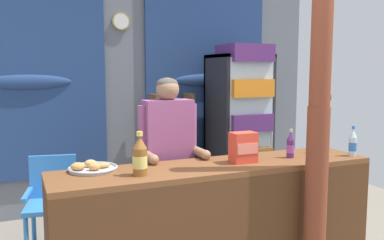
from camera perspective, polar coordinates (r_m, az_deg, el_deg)
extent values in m
cube|color=slate|center=(5.02, -8.46, 4.18)|extent=(4.81, 0.12, 2.83)
cube|color=navy|center=(4.76, -22.02, 6.35)|extent=(1.67, 0.04, 2.38)
ellipsoid|color=navy|center=(4.74, -21.95, 4.91)|extent=(0.92, 0.10, 0.16)
cube|color=navy|center=(5.26, 2.01, 6.83)|extent=(1.61, 0.04, 2.38)
ellipsoid|color=navy|center=(5.24, 2.10, 5.53)|extent=(0.89, 0.10, 0.16)
cylinder|color=tan|center=(4.94, -9.86, 13.34)|extent=(0.20, 0.03, 0.20)
cylinder|color=white|center=(4.92, -9.82, 13.36)|extent=(0.17, 0.01, 0.17)
cube|color=beige|center=(5.08, -3.00, 7.94)|extent=(0.24, 0.02, 0.18)
cube|color=brown|center=(3.12, 3.61, -6.53)|extent=(2.48, 0.55, 0.04)
cube|color=#4E2E18|center=(3.05, 5.81, -16.17)|extent=(2.48, 0.04, 0.90)
cube|color=#4E2E18|center=(3.92, 19.71, -11.26)|extent=(0.08, 0.50, 0.90)
cylinder|color=brown|center=(3.20, 16.80, -10.66)|extent=(0.16, 0.16, 1.38)
cylinder|color=brown|center=(3.09, 17.71, 14.66)|extent=(0.15, 0.15, 1.38)
ellipsoid|color=brown|center=(3.11, 18.32, 3.03)|extent=(0.06, 0.05, 0.08)
cube|color=#232328|center=(5.24, 4.92, -1.14)|extent=(0.64, 0.04, 1.83)
cube|color=#232328|center=(4.85, 3.34, -1.76)|extent=(0.04, 0.60, 1.83)
cube|color=#232328|center=(5.15, 9.37, -1.34)|extent=(0.04, 0.60, 1.83)
cube|color=#232328|center=(4.95, 6.58, 8.78)|extent=(0.64, 0.60, 0.04)
cube|color=#232328|center=(5.19, 6.31, -11.15)|extent=(0.64, 0.60, 0.08)
cube|color=silver|center=(4.74, 8.18, -1.41)|extent=(0.58, 0.02, 1.67)
cylinder|color=#B7B7BC|center=(4.86, 11.01, -1.85)|extent=(0.02, 0.02, 0.40)
cube|color=silver|center=(5.06, 6.39, -5.70)|extent=(0.56, 0.52, 0.02)
cube|color=brown|center=(4.94, 7.10, -4.72)|extent=(0.52, 0.48, 0.20)
cube|color=silver|center=(4.99, 6.45, -1.26)|extent=(0.56, 0.52, 0.02)
cube|color=#56286B|center=(4.87, 7.17, -0.16)|extent=(0.52, 0.48, 0.20)
cube|color=silver|center=(4.95, 6.51, 3.28)|extent=(0.56, 0.52, 0.02)
cube|color=orange|center=(4.84, 7.24, 4.49)|extent=(0.52, 0.48, 0.20)
cube|color=silver|center=(4.94, 6.57, 7.86)|extent=(0.56, 0.52, 0.02)
cube|color=#56286B|center=(4.84, 7.31, 9.17)|extent=(0.52, 0.48, 0.20)
cube|color=brown|center=(4.87, -5.24, -4.49)|extent=(0.04, 0.28, 1.37)
cube|color=brown|center=(5.02, -0.45, -4.12)|extent=(0.04, 0.28, 1.37)
cube|color=brown|center=(4.87, -2.84, 1.26)|extent=(0.44, 0.28, 0.02)
cylinder|color=#56286B|center=(4.84, -3.58, 2.11)|extent=(0.07, 0.07, 0.13)
cylinder|color=#75C64C|center=(4.88, -2.12, 2.24)|extent=(0.05, 0.05, 0.14)
cube|color=brown|center=(4.92, -2.81, -3.52)|extent=(0.44, 0.28, 0.02)
cylinder|color=orange|center=(4.89, -3.54, -2.67)|extent=(0.06, 0.06, 0.13)
cylinder|color=black|center=(4.93, -2.10, -2.67)|extent=(0.06, 0.06, 0.12)
cube|color=brown|center=(5.01, -2.78, -8.16)|extent=(0.44, 0.28, 0.02)
cylinder|color=black|center=(4.97, -3.51, -7.28)|extent=(0.06, 0.06, 0.15)
cylinder|color=orange|center=(5.02, -2.08, -7.24)|extent=(0.05, 0.05, 0.13)
cube|color=#3884D6|center=(3.96, -18.93, -11.20)|extent=(0.52, 0.52, 0.04)
cube|color=#3884D6|center=(4.09, -18.73, -7.40)|extent=(0.42, 0.12, 0.40)
cylinder|color=#3884D6|center=(3.88, -22.02, -15.14)|extent=(0.04, 0.04, 0.44)
cylinder|color=#3884D6|center=(3.83, -16.21, -15.18)|extent=(0.04, 0.04, 0.44)
cylinder|color=#3884D6|center=(4.23, -21.14, -13.25)|extent=(0.04, 0.04, 0.44)
cylinder|color=#3884D6|center=(4.19, -15.85, -13.25)|extent=(0.04, 0.04, 0.44)
cube|color=#3884D6|center=(3.95, -21.92, -9.53)|extent=(0.11, 0.40, 0.03)
cube|color=#3884D6|center=(3.90, -16.04, -9.50)|extent=(0.11, 0.40, 0.03)
cylinder|color=#28282D|center=(3.54, -4.62, -13.09)|extent=(0.11, 0.11, 0.87)
cylinder|color=#28282D|center=(3.60, -1.99, -12.76)|extent=(0.11, 0.11, 0.87)
cube|color=#934C7F|center=(3.40, -3.37, -1.70)|extent=(0.40, 0.20, 0.54)
sphere|color=#997051|center=(3.36, -3.42, 4.28)|extent=(0.19, 0.19, 0.19)
ellipsoid|color=#4C4742|center=(3.37, -3.48, 5.01)|extent=(0.18, 0.18, 0.10)
cylinder|color=#934C7F|center=(3.32, -6.88, -1.29)|extent=(0.08, 0.08, 0.39)
cylinder|color=#997051|center=(3.22, -6.07, -5.04)|extent=(0.07, 0.26, 0.07)
sphere|color=#997051|center=(3.09, -5.36, -5.50)|extent=(0.08, 0.08, 0.08)
cylinder|color=#934C7F|center=(3.47, -0.02, -0.91)|extent=(0.08, 0.08, 0.39)
cylinder|color=#997051|center=(3.37, 0.99, -4.47)|extent=(0.07, 0.26, 0.07)
sphere|color=#997051|center=(3.25, 1.93, -4.88)|extent=(0.08, 0.08, 0.08)
cylinder|color=brown|center=(2.79, -7.25, -5.78)|extent=(0.10, 0.10, 0.19)
cone|color=brown|center=(2.76, -7.29, -3.07)|extent=(0.10, 0.10, 0.08)
cylinder|color=#E5CC4C|center=(2.76, -7.31, -1.90)|extent=(0.04, 0.04, 0.03)
cylinder|color=#E5D166|center=(2.79, -7.25, -5.78)|extent=(0.10, 0.10, 0.08)
cylinder|color=#56286B|center=(3.42, 13.52, -3.91)|extent=(0.06, 0.06, 0.14)
cone|color=#56286B|center=(3.41, 13.56, -2.18)|extent=(0.06, 0.06, 0.07)
cylinder|color=silver|center=(3.40, 13.58, -1.44)|extent=(0.03, 0.03, 0.02)
cylinder|color=purple|center=(3.42, 13.52, -3.91)|extent=(0.06, 0.06, 0.07)
cylinder|color=silver|center=(3.65, 21.42, -3.46)|extent=(0.06, 0.06, 0.16)
cone|color=silver|center=(3.63, 21.50, -1.71)|extent=(0.06, 0.06, 0.07)
cylinder|color=blue|center=(3.63, 21.53, -0.96)|extent=(0.03, 0.03, 0.03)
cylinder|color=blue|center=(3.65, 21.42, -3.46)|extent=(0.06, 0.06, 0.07)
cylinder|color=#75C64C|center=(3.69, 17.03, -3.35)|extent=(0.06, 0.06, 0.13)
cone|color=#75C64C|center=(3.68, 17.08, -1.87)|extent=(0.06, 0.06, 0.06)
cylinder|color=black|center=(3.67, 17.10, -1.24)|extent=(0.03, 0.03, 0.02)
cylinder|color=yellow|center=(3.69, 17.03, -3.35)|extent=(0.06, 0.06, 0.06)
cube|color=#E5422D|center=(3.18, 7.14, -3.79)|extent=(0.19, 0.13, 0.23)
cube|color=#FF826D|center=(3.12, 7.76, -3.99)|extent=(0.17, 0.00, 0.08)
cylinder|color=#BCBCC1|center=(2.99, -13.59, -6.71)|extent=(0.33, 0.33, 0.02)
torus|color=#BCBCC1|center=(2.99, -13.60, -6.45)|extent=(0.34, 0.34, 0.02)
ellipsoid|color=#C68947|center=(2.99, -12.31, -6.17)|extent=(0.10, 0.06, 0.04)
ellipsoid|color=tan|center=(3.03, -13.94, -5.87)|extent=(0.09, 0.06, 0.05)
ellipsoid|color=#C68947|center=(2.96, -15.58, -6.22)|extent=(0.10, 0.09, 0.05)
ellipsoid|color=#C68947|center=(2.93, -13.40, -6.31)|extent=(0.08, 0.07, 0.05)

